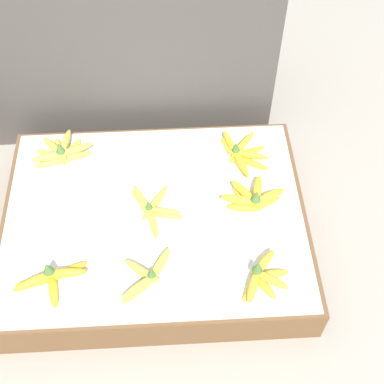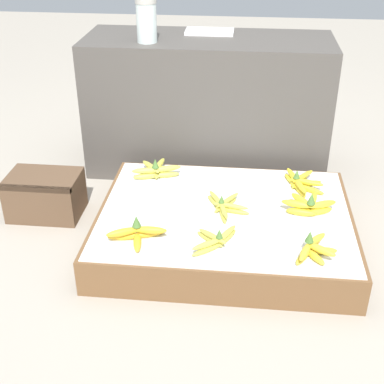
# 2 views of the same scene
# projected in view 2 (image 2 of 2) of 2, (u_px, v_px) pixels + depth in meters

# --- Properties ---
(ground_plane) EXTENTS (10.00, 10.00, 0.00)m
(ground_plane) POSITION_uv_depth(u_px,v_px,m) (224.00, 242.00, 2.48)
(ground_plane) COLOR #A89E8E
(display_platform) EXTENTS (1.14, 0.88, 0.17)m
(display_platform) POSITION_uv_depth(u_px,v_px,m) (224.00, 227.00, 2.44)
(display_platform) COLOR brown
(display_platform) RESTS_ON ground_plane
(back_vendor_table) EXTENTS (1.32, 0.50, 0.74)m
(back_vendor_table) POSITION_uv_depth(u_px,v_px,m) (207.00, 105.00, 2.99)
(back_vendor_table) COLOR #4C4742
(back_vendor_table) RESTS_ON ground_plane
(wooden_crate) EXTENTS (0.35, 0.24, 0.21)m
(wooden_crate) POSITION_uv_depth(u_px,v_px,m) (45.00, 195.00, 2.64)
(wooden_crate) COLOR brown
(wooden_crate) RESTS_ON ground_plane
(banana_bunch_front_left) EXTENTS (0.25, 0.18, 0.11)m
(banana_bunch_front_left) POSITION_uv_depth(u_px,v_px,m) (137.00, 233.00, 2.18)
(banana_bunch_front_left) COLOR gold
(banana_bunch_front_left) RESTS_ON display_platform
(banana_bunch_front_midleft) EXTENTS (0.18, 0.21, 0.09)m
(banana_bunch_front_midleft) POSITION_uv_depth(u_px,v_px,m) (215.00, 240.00, 2.16)
(banana_bunch_front_midleft) COLOR gold
(banana_bunch_front_midleft) RESTS_ON display_platform
(banana_bunch_front_midright) EXTENTS (0.18, 0.21, 0.11)m
(banana_bunch_front_midright) POSITION_uv_depth(u_px,v_px,m) (313.00, 249.00, 2.09)
(banana_bunch_front_midright) COLOR gold
(banana_bunch_front_midright) RESTS_ON display_platform
(banana_bunch_middle_midleft) EXTENTS (0.21, 0.24, 0.08)m
(banana_bunch_middle_midleft) POSITION_uv_depth(u_px,v_px,m) (224.00, 206.00, 2.39)
(banana_bunch_middle_midleft) COLOR gold
(banana_bunch_middle_midleft) RESTS_ON display_platform
(banana_bunch_middle_midright) EXTENTS (0.25, 0.15, 0.11)m
(banana_bunch_middle_midright) POSITION_uv_depth(u_px,v_px,m) (308.00, 205.00, 2.38)
(banana_bunch_middle_midright) COLOR yellow
(banana_bunch_middle_midright) RESTS_ON display_platform
(banana_bunch_back_left) EXTENTS (0.24, 0.18, 0.11)m
(banana_bunch_back_left) POSITION_uv_depth(u_px,v_px,m) (156.00, 171.00, 2.68)
(banana_bunch_back_left) COLOR gold
(banana_bunch_back_left) RESTS_ON display_platform
(banana_bunch_back_midright) EXTENTS (0.19, 0.25, 0.09)m
(banana_bunch_back_midright) POSITION_uv_depth(u_px,v_px,m) (301.00, 182.00, 2.58)
(banana_bunch_back_midright) COLOR yellow
(banana_bunch_back_midright) RESTS_ON display_platform
(glass_jar) EXTENTS (0.11, 0.11, 0.21)m
(glass_jar) POSITION_uv_depth(u_px,v_px,m) (146.00, 20.00, 2.68)
(glass_jar) COLOR silver
(glass_jar) RESTS_ON back_vendor_table
(foam_tray_white) EXTENTS (0.26, 0.14, 0.02)m
(foam_tray_white) POSITION_uv_depth(u_px,v_px,m) (210.00, 32.00, 2.89)
(foam_tray_white) COLOR white
(foam_tray_white) RESTS_ON back_vendor_table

